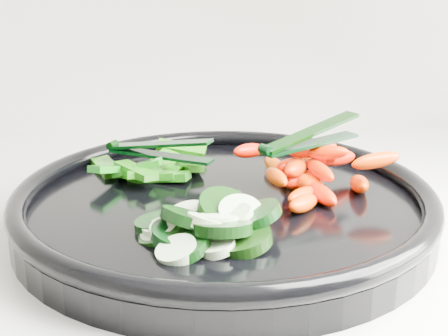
{
  "coord_description": "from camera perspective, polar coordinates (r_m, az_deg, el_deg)",
  "views": [
    {
      "loc": [
        0.2,
        1.17,
        1.16
      ],
      "look_at": [
        0.24,
        1.69,
        0.99
      ],
      "focal_mm": 50.0,
      "sensor_mm": 36.0,
      "label": 1
    }
  ],
  "objects": [
    {
      "name": "cucumber_pile",
      "position": [
        0.49,
        -2.12,
        -5.24
      ],
      "size": [
        0.13,
        0.12,
        0.04
      ],
      "color": "black",
      "rests_on": "veggie_tray"
    },
    {
      "name": "carrot_pile",
      "position": [
        0.58,
        7.87,
        -0.31
      ],
      "size": [
        0.15,
        0.17,
        0.05
      ],
      "color": "#FF4800",
      "rests_on": "veggie_tray"
    },
    {
      "name": "tong_pepper",
      "position": [
        0.62,
        -6.17,
        1.7
      ],
      "size": [
        0.11,
        0.06,
        0.02
      ],
      "color": "black",
      "rests_on": "pepper_pile"
    },
    {
      "name": "tong_carrot",
      "position": [
        0.57,
        7.73,
        2.7
      ],
      "size": [
        0.1,
        0.07,
        0.02
      ],
      "color": "black",
      "rests_on": "carrot_pile"
    },
    {
      "name": "pepper_pile",
      "position": [
        0.62,
        -6.91,
        -0.12
      ],
      "size": [
        0.12,
        0.11,
        0.04
      ],
      "color": "#136D0A",
      "rests_on": "veggie_tray"
    },
    {
      "name": "veggie_tray",
      "position": [
        0.56,
        -0.0,
        -3.37
      ],
      "size": [
        0.45,
        0.45,
        0.04
      ],
      "color": "black",
      "rests_on": "counter"
    }
  ]
}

